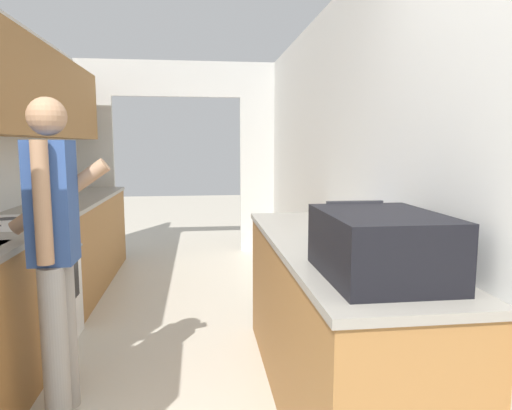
# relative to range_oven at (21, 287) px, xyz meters

# --- Properties ---
(wall_right) EXTENTS (0.06, 7.42, 2.50)m
(wall_right) POSITION_rel_range_oven_xyz_m (2.26, -0.27, 0.79)
(wall_right) COLOR silver
(wall_right) RESTS_ON ground_plane
(wall_far_with_doorway) EXTENTS (2.94, 0.06, 2.50)m
(wall_far_with_doorway) POSITION_rel_range_oven_xyz_m (0.96, 2.87, 0.98)
(wall_far_with_doorway) COLOR silver
(wall_far_with_doorway) RESTS_ON ground_plane
(counter_left) EXTENTS (0.62, 3.96, 0.91)m
(counter_left) POSITION_rel_range_oven_xyz_m (-0.01, 0.77, -0.00)
(counter_left) COLOR #9E6B38
(counter_left) RESTS_ON ground_plane
(counter_right) EXTENTS (0.62, 2.15, 0.91)m
(counter_right) POSITION_rel_range_oven_xyz_m (1.93, -0.88, -0.01)
(counter_right) COLOR #9E6B38
(counter_right) RESTS_ON ground_plane
(range_oven) EXTENTS (0.66, 0.73, 1.05)m
(range_oven) POSITION_rel_range_oven_xyz_m (0.00, 0.00, 0.00)
(range_oven) COLOR white
(range_oven) RESTS_ON ground_plane
(person) EXTENTS (0.53, 0.37, 1.67)m
(person) POSITION_rel_range_oven_xyz_m (0.49, -0.82, 0.43)
(person) COLOR #9E9E9E
(person) RESTS_ON ground_plane
(suitcase) EXTENTS (0.44, 0.61, 0.27)m
(suitcase) POSITION_rel_range_oven_xyz_m (1.93, -1.54, 0.58)
(suitcase) COLOR black
(suitcase) RESTS_ON counter_right
(book_stack) EXTENTS (0.23, 0.30, 0.05)m
(book_stack) POSITION_rel_range_oven_xyz_m (1.96, -0.86, 0.48)
(book_stack) COLOR #33894C
(book_stack) RESTS_ON counter_right
(knife) EXTENTS (0.05, 0.32, 0.02)m
(knife) POSITION_rel_range_oven_xyz_m (0.02, 0.60, 0.46)
(knife) COLOR #B7B7BC
(knife) RESTS_ON counter_left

